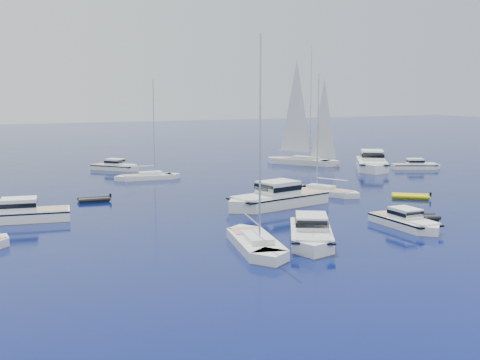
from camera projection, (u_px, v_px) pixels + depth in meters
name	position (u px, v px, depth m)	size (l,w,h in m)	color
ground	(418.00, 241.00, 46.38)	(400.00, 400.00, 0.00)	#081251
motor_cruiser_near	(406.00, 228.00, 51.01)	(2.48, 8.09, 2.12)	white
motor_cruiser_left	(311.00, 242.00, 46.03)	(3.13, 10.22, 2.68)	silver
motor_cruiser_centre	(276.00, 206.00, 60.54)	(3.81, 12.44, 3.26)	silver
motor_cruiser_far_r	(416.00, 169.00, 90.42)	(2.34, 7.64, 2.00)	white
motor_cruiser_far_l	(18.00, 221.00, 53.62)	(3.06, 10.01, 2.63)	white
motor_cruiser_distant	(372.00, 169.00, 90.21)	(4.21, 13.75, 3.61)	white
motor_cruiser_horizon	(116.00, 170.00, 89.17)	(2.47, 8.08, 2.12)	white
sailboat_fore	(256.00, 248.00, 44.21)	(2.81, 10.79, 15.86)	silver
sailboat_mid_r	(324.00, 194.00, 67.66)	(2.45, 9.42, 13.84)	white
sailboat_centre	(148.00, 179.00, 79.52)	(2.39, 9.18, 13.50)	white
sailboat_sails_r	(302.00, 164.00, 96.38)	(3.40, 13.06, 19.20)	silver
tender_yellow	(410.00, 198.00, 65.08)	(2.21, 4.12, 0.95)	yellow
tender_grey_near	(419.00, 220.00, 54.13)	(2.00, 3.65, 0.95)	black
tender_grey_far	(94.00, 201.00, 63.26)	(1.91, 3.43, 0.95)	black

